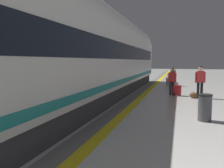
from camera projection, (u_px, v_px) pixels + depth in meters
The scene contains 10 objects.
safety_line_strip at pixel (131, 107), 10.17m from camera, with size 0.36×80.00×0.01m, color yellow.
tactile_edge_band at pixel (123, 106), 10.28m from camera, with size 0.69×80.00×0.01m, color slate.
high_speed_train at pixel (68, 48), 8.95m from camera, with size 2.94×32.01×4.97m.
passenger_near at pixel (172, 79), 13.63m from camera, with size 0.49×0.26×1.60m.
suitcase_near at pixel (177, 90), 13.32m from camera, with size 0.44×0.35×0.62m.
passenger_mid at pixel (200, 79), 12.53m from camera, with size 0.54×0.26×1.75m.
duffel_bag_mid at pixel (194, 95), 12.56m from camera, with size 0.44×0.26×0.36m.
passenger_far at pixel (173, 74), 18.67m from camera, with size 0.47×0.38×1.60m.
suitcase_far at pixel (169, 82), 18.65m from camera, with size 0.43×0.35×1.04m.
waste_bin at pixel (205, 107), 7.77m from camera, with size 0.46×0.46×0.91m.
Camera 1 is at (1.49, 0.15, 2.02)m, focal length 37.13 mm.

